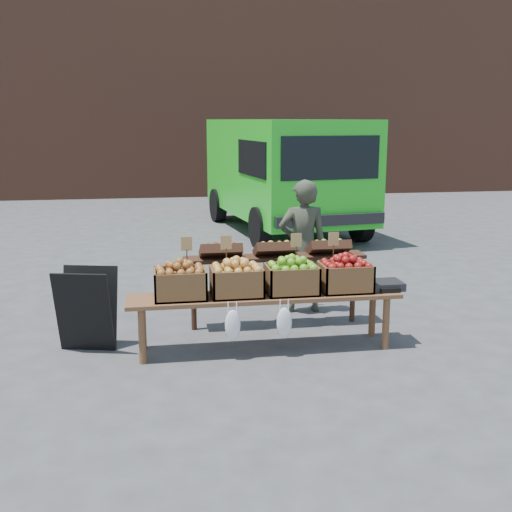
{
  "coord_description": "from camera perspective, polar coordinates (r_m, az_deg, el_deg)",
  "views": [
    {
      "loc": [
        -1.27,
        -5.93,
        2.27
      ],
      "look_at": [
        -0.19,
        0.59,
        0.85
      ],
      "focal_mm": 45.0,
      "sensor_mm": 36.0,
      "label": 1
    }
  ],
  "objects": [
    {
      "name": "display_bench",
      "position": [
        6.43,
        0.73,
        -5.86
      ],
      "size": [
        2.7,
        0.56,
        0.57
      ],
      "primitive_type": null,
      "color": "brown",
      "rests_on": "ground"
    },
    {
      "name": "vendor",
      "position": [
        7.59,
        4.18,
        0.86
      ],
      "size": [
        0.6,
        0.41,
        1.58
      ],
      "primitive_type": "imported",
      "rotation": [
        0.0,
        0.0,
        3.09
      ],
      "color": "#353B2C",
      "rests_on": "ground"
    },
    {
      "name": "crate_russet_pears",
      "position": [
        6.27,
        -1.73,
        -2.28
      ],
      "size": [
        0.5,
        0.4,
        0.28
      ],
      "primitive_type": null,
      "color": "#B18F29",
      "rests_on": "display_bench"
    },
    {
      "name": "crate_green_apples",
      "position": [
        6.5,
        7.92,
        -1.87
      ],
      "size": [
        0.5,
        0.4,
        0.28
      ],
      "primitive_type": null,
      "color": "#800500",
      "rests_on": "display_bench"
    },
    {
      "name": "delivery_van",
      "position": [
        13.17,
        2.45,
        7.12
      ],
      "size": [
        2.96,
        5.3,
        2.25
      ],
      "primitive_type": null,
      "rotation": [
        0.0,
        0.0,
        0.14
      ],
      "color": "green",
      "rests_on": "ground"
    },
    {
      "name": "weighing_scale",
      "position": [
        6.66,
        11.39,
        -2.54
      ],
      "size": [
        0.34,
        0.3,
        0.08
      ],
      "primitive_type": "cube",
      "color": "black",
      "rests_on": "display_bench"
    },
    {
      "name": "brick_building",
      "position": [
        21.14,
        -6.27,
        19.46
      ],
      "size": [
        24.0,
        4.0,
        10.0
      ],
      "primitive_type": "cube",
      "color": "brown",
      "rests_on": "ground"
    },
    {
      "name": "chalkboard_sign",
      "position": [
        6.59,
        -14.82,
        -4.59
      ],
      "size": [
        0.61,
        0.43,
        0.84
      ],
      "primitive_type": null,
      "rotation": [
        0.0,
        0.0,
        -0.25
      ],
      "color": "black",
      "rests_on": "ground"
    },
    {
      "name": "ground",
      "position": [
        6.47,
        2.51,
        -8.42
      ],
      "size": [
        80.0,
        80.0,
        0.0
      ],
      "primitive_type": "plane",
      "color": "#444547"
    },
    {
      "name": "back_table",
      "position": [
        7.09,
        1.69,
        -2.17
      ],
      "size": [
        2.1,
        0.44,
        1.04
      ],
      "primitive_type": null,
      "color": "#341D12",
      "rests_on": "ground"
    },
    {
      "name": "crate_golden_apples",
      "position": [
        6.22,
        -6.76,
        -2.47
      ],
      "size": [
        0.5,
        0.4,
        0.28
      ],
      "primitive_type": null,
      "color": "brown",
      "rests_on": "display_bench"
    },
    {
      "name": "crate_red_apples",
      "position": [
        6.36,
        3.18,
        -2.08
      ],
      "size": [
        0.5,
        0.4,
        0.28
      ],
      "primitive_type": null,
      "color": "#53881A",
      "rests_on": "display_bench"
    }
  ]
}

